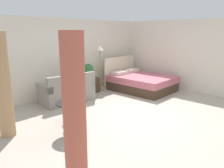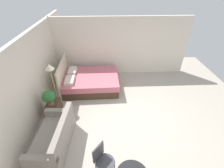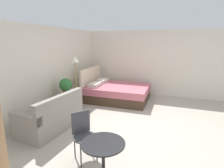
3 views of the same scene
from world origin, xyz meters
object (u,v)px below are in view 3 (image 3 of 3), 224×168
cafe_chair_near_window (83,131)px  balcony_table (103,156)px  vase (70,91)px  bed (116,92)px  nightstand (69,102)px  floor_lamp (75,68)px  couch (52,117)px  potted_plant (66,85)px

cafe_chair_near_window → balcony_table: bearing=-128.7°
cafe_chair_near_window → vase: bearing=37.8°
bed → nightstand: bearing=145.5°
floor_lamp → cafe_chair_near_window: (-2.38, -1.57, -0.76)m
nightstand → balcony_table: size_ratio=0.78×
vase → floor_lamp: 0.76m
couch → potted_plant: potted_plant is taller
bed → nightstand: bed is taller
bed → potted_plant: bearing=146.7°
vase → balcony_table: balcony_table is taller
bed → couch: bearing=165.2°
bed → potted_plant: bed is taller
balcony_table → cafe_chair_near_window: (0.47, 0.59, 0.04)m
potted_plant → floor_lamp: bearing=-2.0°
couch → cafe_chair_near_window: (-0.72, -1.25, 0.22)m
cafe_chair_near_window → bed: bearing=8.9°
potted_plant → cafe_chair_near_window: bearing=-138.9°
bed → couch: size_ratio=1.35×
vase → floor_lamp: bearing=-2.2°
potted_plant → floor_lamp: size_ratio=0.31×
couch → cafe_chair_near_window: bearing=-120.0°
nightstand → cafe_chair_near_window: bearing=-140.8°
balcony_table → bed: bearing=16.2°
bed → balcony_table: bearing=-163.8°
potted_plant → vase: size_ratio=3.57×
balcony_table → cafe_chair_near_window: bearing=51.3°
balcony_table → cafe_chair_near_window: size_ratio=0.79×
couch → nightstand: bearing=14.9°
bed → vase: size_ratio=15.53×
floor_lamp → cafe_chair_near_window: floor_lamp is taller
nightstand → vase: vase is taller
bed → balcony_table: size_ratio=3.22×
potted_plant → couch: bearing=-162.9°
couch → floor_lamp: size_ratio=1.00×
balcony_table → potted_plant: bearing=43.5°
potted_plant → vase: (0.22, -0.01, -0.22)m
nightstand → floor_lamp: (0.45, 0.00, 1.01)m
potted_plant → floor_lamp: (0.55, -0.02, 0.46)m
cafe_chair_near_window → potted_plant: bearing=41.1°
nightstand → vase: 0.35m
bed → nightstand: 1.82m
floor_lamp → cafe_chair_near_window: 2.95m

